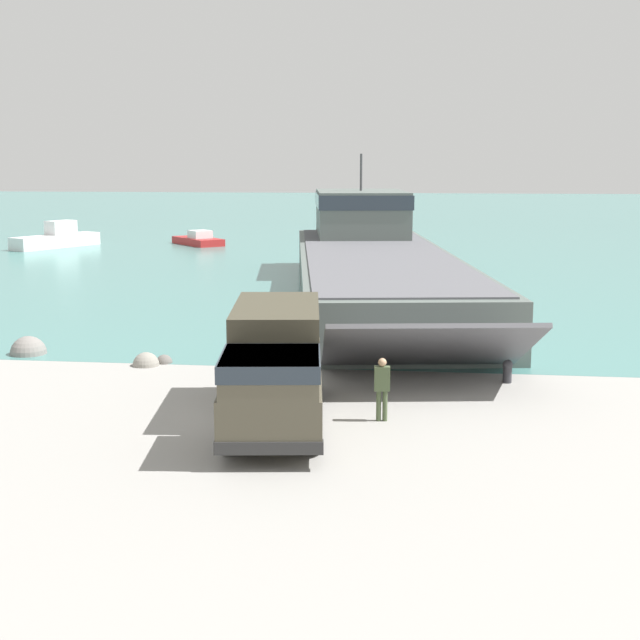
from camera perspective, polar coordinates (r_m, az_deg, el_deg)
name	(u,v)px	position (r m, az deg, el deg)	size (l,w,h in m)	color
ground_plane	(251,420)	(25.66, -4.47, -6.40)	(240.00, 240.00, 0.00)	gray
water_surface	(393,216)	(121.02, 4.68, 6.63)	(240.00, 180.00, 0.01)	#477F7A
landing_craft	(372,258)	(50.65, 3.35, 4.01)	(13.11, 38.76, 7.78)	#56605B
military_truck	(275,366)	(24.98, -2.88, -2.93)	(3.62, 8.33, 3.18)	#4C4738
soldier_on_ramp	(382,384)	(25.29, 3.99, -4.14)	(0.46, 0.29, 1.83)	#475638
moored_boat_a	(57,239)	(80.01, -16.49, 5.02)	(5.41, 8.35, 2.27)	white
moored_boat_b	(350,232)	(84.62, 1.95, 5.66)	(5.50, 5.38, 2.16)	#2D7060
moored_boat_c	(198,240)	(79.95, -7.79, 5.10)	(5.60, 5.93, 1.29)	#B22323
mooring_bollard	(507,370)	(30.36, 11.91, -3.16)	(0.34, 0.34, 0.78)	#333338
shoreline_rock_a	(146,365)	(32.88, -11.07, -2.87)	(0.97, 0.97, 0.97)	gray
shoreline_rock_b	(164,363)	(33.18, -9.94, -2.72)	(0.61, 0.61, 0.61)	#66605B
shoreline_rock_c	(29,354)	(35.96, -18.15, -2.08)	(1.39, 1.39, 1.39)	gray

